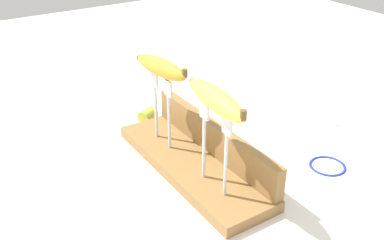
{
  "coord_description": "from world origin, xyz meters",
  "views": [
    {
      "loc": [
        0.7,
        -0.46,
        0.57
      ],
      "look_at": [
        0.0,
        0.0,
        0.13
      ],
      "focal_mm": 42.11,
      "sensor_mm": 36.0,
      "label": 1
    }
  ],
  "objects_px": {
    "banana_raised_right": "(216,99)",
    "banana_raised_left": "(161,67)",
    "wire_coil": "(328,165)",
    "fork_fallen_near": "(322,122)",
    "fork_stand_right": "(215,141)",
    "fork_stand_left": "(162,103)",
    "banana_chunk_near": "(148,115)"
  },
  "relations": [
    {
      "from": "banana_raised_right",
      "to": "banana_raised_left",
      "type": "bearing_deg",
      "value": -180.0
    },
    {
      "from": "wire_coil",
      "to": "banana_raised_right",
      "type": "bearing_deg",
      "value": -100.93
    },
    {
      "from": "fork_fallen_near",
      "to": "wire_coil",
      "type": "relative_size",
      "value": 1.87
    },
    {
      "from": "banana_raised_left",
      "to": "fork_fallen_near",
      "type": "distance_m",
      "value": 0.49
    },
    {
      "from": "fork_fallen_near",
      "to": "banana_raised_left",
      "type": "bearing_deg",
      "value": -104.19
    },
    {
      "from": "fork_stand_right",
      "to": "banana_raised_left",
      "type": "height_order",
      "value": "banana_raised_left"
    },
    {
      "from": "fork_stand_right",
      "to": "banana_raised_right",
      "type": "xyz_separation_m",
      "value": [
        -0.0,
        0.0,
        0.09
      ]
    },
    {
      "from": "fork_stand_left",
      "to": "fork_stand_right",
      "type": "height_order",
      "value": "fork_stand_right"
    },
    {
      "from": "banana_raised_left",
      "to": "banana_chunk_near",
      "type": "xyz_separation_m",
      "value": [
        -0.15,
        0.04,
        -0.2
      ]
    },
    {
      "from": "fork_stand_left",
      "to": "banana_raised_left",
      "type": "distance_m",
      "value": 0.09
    },
    {
      "from": "fork_stand_right",
      "to": "banana_raised_right",
      "type": "relative_size",
      "value": 0.88
    },
    {
      "from": "banana_raised_left",
      "to": "banana_raised_right",
      "type": "relative_size",
      "value": 0.86
    },
    {
      "from": "fork_stand_left",
      "to": "banana_chunk_near",
      "type": "height_order",
      "value": "fork_stand_left"
    },
    {
      "from": "banana_raised_left",
      "to": "fork_stand_right",
      "type": "bearing_deg",
      "value": 0.0
    },
    {
      "from": "fork_stand_left",
      "to": "fork_stand_right",
      "type": "distance_m",
      "value": 0.21
    },
    {
      "from": "fork_stand_left",
      "to": "fork_stand_right",
      "type": "xyz_separation_m",
      "value": [
        0.21,
        -0.0,
        0.0
      ]
    },
    {
      "from": "fork_stand_left",
      "to": "banana_raised_left",
      "type": "relative_size",
      "value": 0.99
    },
    {
      "from": "fork_stand_left",
      "to": "banana_raised_left",
      "type": "bearing_deg",
      "value": -171.84
    },
    {
      "from": "fork_stand_right",
      "to": "banana_chunk_near",
      "type": "xyz_separation_m",
      "value": [
        -0.36,
        0.04,
        -0.11
      ]
    },
    {
      "from": "fork_stand_left",
      "to": "banana_chunk_near",
      "type": "bearing_deg",
      "value": 165.2
    },
    {
      "from": "banana_raised_left",
      "to": "wire_coil",
      "type": "xyz_separation_m",
      "value": [
        0.26,
        0.28,
        -0.21
      ]
    },
    {
      "from": "banana_chunk_near",
      "to": "fork_stand_right",
      "type": "bearing_deg",
      "value": -6.46
    },
    {
      "from": "fork_fallen_near",
      "to": "wire_coil",
      "type": "distance_m",
      "value": 0.21
    },
    {
      "from": "banana_raised_left",
      "to": "wire_coil",
      "type": "relative_size",
      "value": 2.04
    },
    {
      "from": "fork_stand_left",
      "to": "wire_coil",
      "type": "bearing_deg",
      "value": 47.08
    },
    {
      "from": "banana_raised_right",
      "to": "wire_coil",
      "type": "relative_size",
      "value": 2.37
    },
    {
      "from": "fork_fallen_near",
      "to": "fork_stand_right",
      "type": "bearing_deg",
      "value": -77.02
    },
    {
      "from": "banana_raised_right",
      "to": "fork_fallen_near",
      "type": "bearing_deg",
      "value": 102.98
    },
    {
      "from": "fork_stand_left",
      "to": "fork_fallen_near",
      "type": "height_order",
      "value": "fork_stand_left"
    },
    {
      "from": "banana_raised_left",
      "to": "fork_fallen_near",
      "type": "relative_size",
      "value": 1.09
    },
    {
      "from": "fork_stand_left",
      "to": "fork_fallen_near",
      "type": "bearing_deg",
      "value": 75.81
    },
    {
      "from": "fork_stand_right",
      "to": "wire_coil",
      "type": "xyz_separation_m",
      "value": [
        0.05,
        0.28,
        -0.13
      ]
    }
  ]
}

